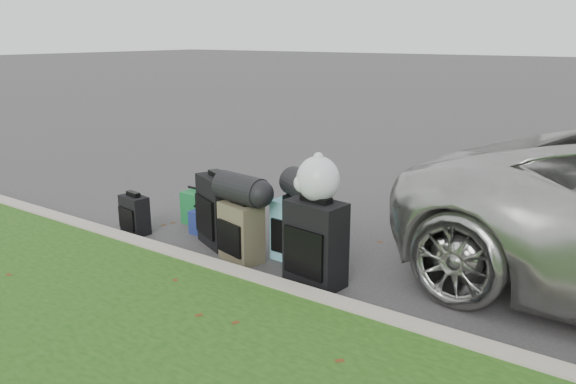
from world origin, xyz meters
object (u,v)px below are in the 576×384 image
Objects in this scene: suitcase_large_black_left at (220,211)px; suitcase_olive at (241,232)px; suitcase_small_black at (135,215)px; suitcase_teal at (294,231)px; tote_navy at (202,222)px; tote_green at (198,208)px; suitcase_large_black_right at (316,244)px.

suitcase_large_black_left is 0.53m from suitcase_olive.
suitcase_teal reaches higher than suitcase_small_black.
suitcase_small_black is 0.77m from tote_navy.
tote_green is at bearing 166.06° from suitcase_olive.
suitcase_small_black is 0.75m from tote_green.
suitcase_small_black is at bearing -145.56° from tote_navy.
suitcase_large_black_left is at bearing -17.15° from tote_navy.
suitcase_large_black_right reaches higher than suitcase_olive.
suitcase_olive is (0.47, -0.22, -0.08)m from suitcase_large_black_left.
suitcase_large_black_left reaches higher than suitcase_olive.
suitcase_teal is (0.43, 0.31, 0.01)m from suitcase_olive.
suitcase_teal is at bearing 19.23° from suitcase_small_black.
suitcase_teal is 2.29× the size of tote_navy.
suitcase_olive reaches higher than tote_navy.
suitcase_teal reaches higher than suitcase_olive.
tote_navy is (0.29, -0.25, -0.06)m from tote_green.
suitcase_olive is at bearing -176.93° from suitcase_large_black_right.
suitcase_large_black_left is 0.80m from tote_green.
suitcase_teal reaches higher than tote_navy.
tote_navy is (-0.38, 0.13, -0.24)m from suitcase_large_black_left.
suitcase_large_black_left is 1.40m from suitcase_large_black_right.
suitcase_olive is 2.21× the size of tote_navy.
tote_green reaches higher than tote_navy.
suitcase_large_black_left reaches higher than tote_navy.
suitcase_teal is 1.59× the size of tote_green.
suitcase_large_black_left is 0.97× the size of suitcase_large_black_right.
suitcase_large_black_left is 1.23× the size of suitcase_teal.
suitcase_olive is 0.53m from suitcase_teal.
tote_navy is at bearing 41.34° from suitcase_small_black.
tote_green is (-1.58, 0.29, -0.11)m from suitcase_teal.
suitcase_large_black_right reaches higher than suitcase_teal.
suitcase_small_black is 0.71× the size of suitcase_teal.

